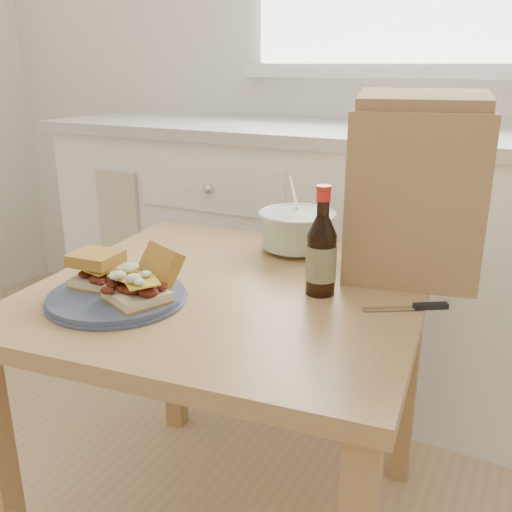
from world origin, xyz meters
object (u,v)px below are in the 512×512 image
at_px(beer_bottle, 321,254).
at_px(coleslaw_bowl, 297,232).
at_px(plate, 117,297).
at_px(paper_bag, 415,198).
at_px(dining_table, 232,326).

bearing_deg(beer_bottle, coleslaw_bowl, 102.42).
xyz_separation_m(plate, beer_bottle, (0.35, 0.23, 0.08)).
bearing_deg(paper_bag, plate, -152.28).
distance_m(dining_table, coleslaw_bowl, 0.32).
bearing_deg(plate, coleslaw_bowl, 67.73).
height_order(dining_table, coleslaw_bowl, coleslaw_bowl).
xyz_separation_m(dining_table, plate, (-0.16, -0.19, 0.11)).
height_order(dining_table, plate, plate).
xyz_separation_m(dining_table, beer_bottle, (0.19, 0.04, 0.19)).
relative_size(dining_table, coleslaw_bowl, 4.54).
bearing_deg(plate, paper_bag, 39.52).
height_order(beer_bottle, paper_bag, paper_bag).
relative_size(coleslaw_bowl, paper_bag, 0.54).
relative_size(plate, paper_bag, 0.75).
xyz_separation_m(dining_table, paper_bag, (0.33, 0.22, 0.29)).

